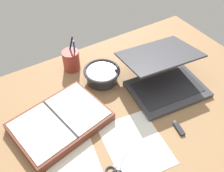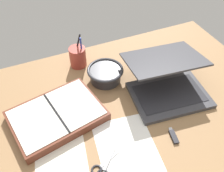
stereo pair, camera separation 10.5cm
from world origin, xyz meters
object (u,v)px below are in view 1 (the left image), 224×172
object	(u,v)px
pen_cup	(71,60)
bowl	(102,74)
scissors	(116,169)
laptop	(164,77)
planner	(61,122)

from	to	relation	value
pen_cup	bowl	bearing A→B (deg)	-61.06
pen_cup	scissors	bearing A→B (deg)	-99.91
laptop	planner	world-z (taller)	laptop
laptop	bowl	world-z (taller)	laptop
pen_cup	scissors	distance (cm)	57.40
bowl	planner	size ratio (longest dim) A/B	0.42
planner	scissors	xyz separation A→B (cm)	(8.51, -27.39, -1.71)
laptop	pen_cup	world-z (taller)	pen_cup
pen_cup	planner	world-z (taller)	pen_cup
laptop	planner	bearing A→B (deg)	-178.11
planner	scissors	world-z (taller)	planner
laptop	bowl	xyz separation A→B (cm)	(-21.98, 17.62, -1.72)
bowl	scissors	xyz separation A→B (cm)	(-18.26, -41.13, -3.36)
laptop	scissors	bearing A→B (deg)	-143.26
bowl	pen_cup	size ratio (longest dim) A/B	1.00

